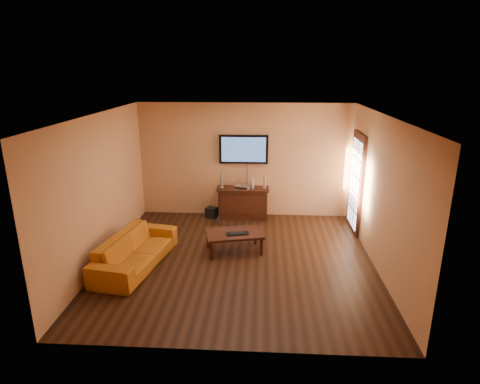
# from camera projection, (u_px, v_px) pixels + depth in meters

# --- Properties ---
(ground_plane) EXTENTS (5.00, 5.00, 0.00)m
(ground_plane) POSITION_uv_depth(u_px,v_px,m) (238.00, 261.00, 7.51)
(ground_plane) COLOR black
(ground_plane) RESTS_ON ground
(room_walls) EXTENTS (5.00, 5.00, 5.00)m
(room_walls) POSITION_uv_depth(u_px,v_px,m) (240.00, 165.00, 7.61)
(room_walls) COLOR tan
(room_walls) RESTS_ON ground
(french_door) EXTENTS (0.07, 1.02, 2.22)m
(french_door) POSITION_uv_depth(u_px,v_px,m) (356.00, 184.00, 8.68)
(french_door) COLOR black
(french_door) RESTS_ON ground
(media_console) EXTENTS (1.21, 0.46, 0.74)m
(media_console) POSITION_uv_depth(u_px,v_px,m) (243.00, 203.00, 9.56)
(media_console) COLOR black
(media_console) RESTS_ON ground
(television) EXTENTS (1.15, 0.08, 0.68)m
(television) POSITION_uv_depth(u_px,v_px,m) (244.00, 149.00, 9.37)
(television) COLOR black
(television) RESTS_ON ground
(coffee_table) EXTENTS (1.20, 0.89, 0.40)m
(coffee_table) POSITION_uv_depth(u_px,v_px,m) (234.00, 235.00, 7.79)
(coffee_table) COLOR black
(coffee_table) RESTS_ON ground
(sofa) EXTENTS (0.94, 2.10, 0.79)m
(sofa) POSITION_uv_depth(u_px,v_px,m) (135.00, 245.00, 7.22)
(sofa) COLOR #BB6714
(sofa) RESTS_ON ground
(speaker_left) EXTENTS (0.10, 0.10, 0.37)m
(speaker_left) POSITION_uv_depth(u_px,v_px,m) (221.00, 181.00, 9.43)
(speaker_left) COLOR silver
(speaker_left) RESTS_ON media_console
(speaker_right) EXTENTS (0.09, 0.09, 0.33)m
(speaker_right) POSITION_uv_depth(u_px,v_px,m) (264.00, 182.00, 9.42)
(speaker_right) COLOR silver
(speaker_right) RESTS_ON media_console
(av_receiver) EXTENTS (0.40, 0.34, 0.08)m
(av_receiver) POSITION_uv_depth(u_px,v_px,m) (243.00, 187.00, 9.40)
(av_receiver) COLOR silver
(av_receiver) RESTS_ON media_console
(game_console) EXTENTS (0.05, 0.16, 0.22)m
(game_console) POSITION_uv_depth(u_px,v_px,m) (253.00, 183.00, 9.43)
(game_console) COLOR white
(game_console) RESTS_ON media_console
(subwoofer) EXTENTS (0.32, 0.32, 0.24)m
(subwoofer) POSITION_uv_depth(u_px,v_px,m) (212.00, 212.00, 9.65)
(subwoofer) COLOR black
(subwoofer) RESTS_ON ground
(bottle) EXTENTS (0.07, 0.07, 0.19)m
(bottle) POSITION_uv_depth(u_px,v_px,m) (219.00, 220.00, 9.25)
(bottle) COLOR white
(bottle) RESTS_ON ground
(keyboard) EXTENTS (0.46, 0.26, 0.03)m
(keyboard) POSITION_uv_depth(u_px,v_px,m) (238.00, 234.00, 7.70)
(keyboard) COLOR black
(keyboard) RESTS_ON coffee_table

